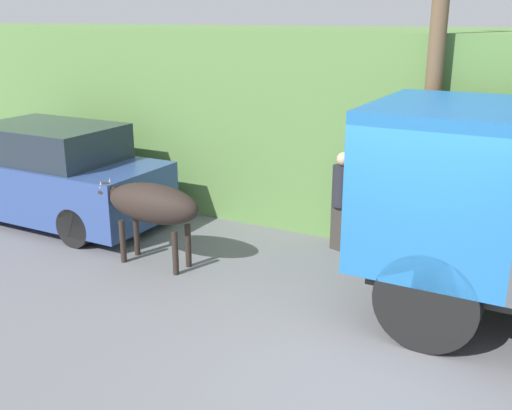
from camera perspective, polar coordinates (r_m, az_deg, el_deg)
ground_plane at (r=6.87m, az=12.11°, el=-14.58°), size 60.00×60.00×0.00m
hillside_embankment at (r=12.14m, az=21.23°, el=7.27°), size 32.00×5.83×3.37m
brown_cow at (r=8.99m, az=-10.00°, el=0.07°), size 1.91×0.59×1.27m
parked_suv at (r=11.48m, az=-19.11°, el=2.68°), size 4.44×1.81×1.78m
pedestrian_on_hill at (r=9.53m, az=8.18°, el=0.75°), size 0.40×0.40×1.60m
utility_pole at (r=8.97m, az=16.82°, el=13.95°), size 0.90×0.24×6.09m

